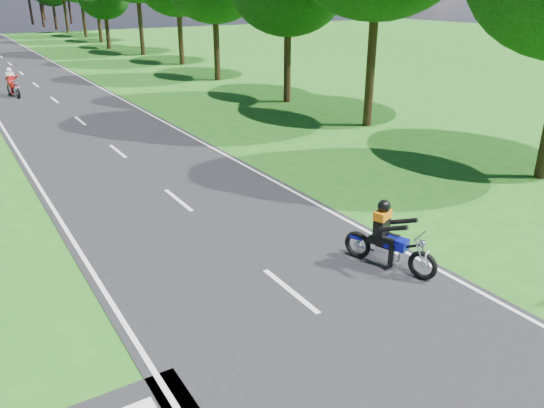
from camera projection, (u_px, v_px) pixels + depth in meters
ground at (352, 341)px, 9.46m from camera, size 160.00×160.00×0.00m
main_road at (1, 57)px, 48.77m from camera, size 7.00×140.00×0.02m
road_markings at (2, 59)px, 47.23m from camera, size 7.40×140.00×0.01m
rider_near_blue at (391, 236)px, 11.63m from camera, size 1.24×2.01×1.59m
rider_far_red at (12, 82)px, 30.54m from camera, size 0.92×2.03×1.63m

